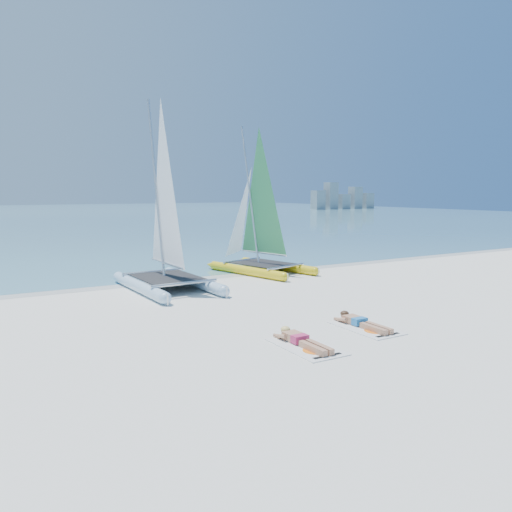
{
  "coord_description": "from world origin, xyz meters",
  "views": [
    {
      "loc": [
        -8.54,
        -12.49,
        3.39
      ],
      "look_at": [
        -0.59,
        1.2,
        1.32
      ],
      "focal_mm": 35.0,
      "sensor_mm": 36.0,
      "label": 1
    }
  ],
  "objects_px": {
    "catamaran_yellow": "(255,225)",
    "towel_b": "(366,328)",
    "sunbather_b": "(361,322)",
    "catamaran_blue": "(165,230)",
    "sunbather_a": "(301,340)",
    "towel_a": "(306,347)"
  },
  "relations": [
    {
      "from": "catamaran_yellow",
      "to": "towel_b",
      "type": "height_order",
      "value": "catamaran_yellow"
    },
    {
      "from": "sunbather_b",
      "to": "catamaran_yellow",
      "type": "bearing_deg",
      "value": 77.02
    },
    {
      "from": "catamaran_blue",
      "to": "sunbather_b",
      "type": "distance_m",
      "value": 7.83
    },
    {
      "from": "towel_b",
      "to": "sunbather_b",
      "type": "bearing_deg",
      "value": 90.0
    },
    {
      "from": "sunbather_a",
      "to": "towel_b",
      "type": "xyz_separation_m",
      "value": [
        2.17,
        0.29,
        -0.11
      ]
    },
    {
      "from": "catamaran_blue",
      "to": "catamaran_yellow",
      "type": "xyz_separation_m",
      "value": [
        4.58,
        1.74,
        -0.06
      ]
    },
    {
      "from": "catamaran_yellow",
      "to": "sunbather_b",
      "type": "height_order",
      "value": "catamaran_yellow"
    },
    {
      "from": "towel_a",
      "to": "sunbather_b",
      "type": "height_order",
      "value": "sunbather_b"
    },
    {
      "from": "catamaran_blue",
      "to": "towel_b",
      "type": "xyz_separation_m",
      "value": [
        2.53,
        -7.35,
        -2.03
      ]
    },
    {
      "from": "towel_a",
      "to": "sunbather_a",
      "type": "relative_size",
      "value": 1.07
    },
    {
      "from": "towel_b",
      "to": "catamaran_yellow",
      "type": "bearing_deg",
      "value": 77.29
    },
    {
      "from": "sunbather_b",
      "to": "towel_a",
      "type": "bearing_deg",
      "value": -162.85
    },
    {
      "from": "sunbather_a",
      "to": "towel_b",
      "type": "bearing_deg",
      "value": 7.51
    },
    {
      "from": "catamaran_blue",
      "to": "towel_a",
      "type": "bearing_deg",
      "value": -90.04
    },
    {
      "from": "towel_a",
      "to": "sunbather_a",
      "type": "bearing_deg",
      "value": 90.0
    },
    {
      "from": "towel_a",
      "to": "towel_b",
      "type": "relative_size",
      "value": 1.0
    },
    {
      "from": "catamaran_yellow",
      "to": "sunbather_b",
      "type": "relative_size",
      "value": 3.65
    },
    {
      "from": "catamaran_yellow",
      "to": "catamaran_blue",
      "type": "bearing_deg",
      "value": -173.75
    },
    {
      "from": "catamaran_yellow",
      "to": "towel_a",
      "type": "xyz_separation_m",
      "value": [
        -4.22,
        -9.56,
        -1.98
      ]
    },
    {
      "from": "towel_b",
      "to": "sunbather_b",
      "type": "relative_size",
      "value": 1.07
    },
    {
      "from": "catamaran_blue",
      "to": "towel_a",
      "type": "relative_size",
      "value": 3.7
    },
    {
      "from": "catamaran_yellow",
      "to": "towel_b",
      "type": "bearing_deg",
      "value": -117.24
    }
  ]
}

